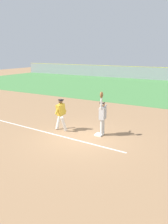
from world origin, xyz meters
The scene contains 8 objects.
ground_plane centered at (0.00, 0.00, 0.00)m, with size 78.35×78.35×0.00m, color #A37A54.
outfield_grass centered at (0.00, 17.41, 0.01)m, with size 55.44×18.10×0.01m, color #4C8C47.
chalk_foul_line centered at (-3.50, -0.05, 0.00)m, with size 12.00×0.10×0.01m, color white.
first_base centered at (0.50, 0.85, 0.04)m, with size 0.38×0.38×0.08m, color white.
fielder centered at (0.62, 0.96, 1.12)m, with size 0.31×0.90×2.28m.
runner centered at (-1.63, 0.54, 1.00)m, with size 0.74×0.84×1.72m.
baseball centered at (0.67, 0.77, 1.64)m, with size 0.07×0.07×0.07m, color white.
parked_car_tan centered at (-5.50, 29.00, 0.67)m, with size 4.49×2.29×1.25m.
Camera 1 is at (5.61, -9.32, 4.16)m, focal length 37.97 mm.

